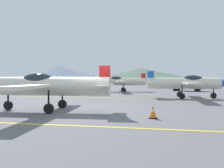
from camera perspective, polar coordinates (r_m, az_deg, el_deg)
The scene contains 10 objects.
ground_plane at distance 12.26m, azimuth -3.49°, elevation -6.78°, with size 400.00×400.00×0.00m, color slate.
apron_line_near at distance 8.51m, azimuth -10.20°, elevation -10.41°, with size 80.00×0.16×0.01m, color yellow.
apron_line_far at distance 20.05m, azimuth 2.12°, elevation -3.57°, with size 80.00×0.16×0.01m, color yellow.
airplane_near at distance 12.56m, azimuth -16.02°, elevation -0.39°, with size 7.04×8.10×2.42m.
airplane_mid at distance 20.91m, azimuth 18.34°, elevation 0.29°, with size 6.97×8.05×2.42m.
airplane_far at distance 29.74m, azimuth 2.06°, elevation 0.68°, with size 7.09×8.07×2.42m.
car_sedan at distance 32.98m, azimuth 18.50°, elevation -0.23°, with size 4.65×3.09×1.62m.
traffic_cone_front at distance 10.04m, azimuth 10.41°, elevation -6.97°, with size 0.36×0.36×0.59m.
hill_left at distance 170.64m, azimuth -13.11°, elevation 2.63°, with size 82.29×82.29×10.97m, color slate.
hill_centerleft at distance 150.22m, azimuth 7.45°, elevation 2.36°, with size 82.38×82.38×8.54m, color #4C6651.
Camera 1 is at (2.98, -11.77, 1.75)m, focal length 35.92 mm.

